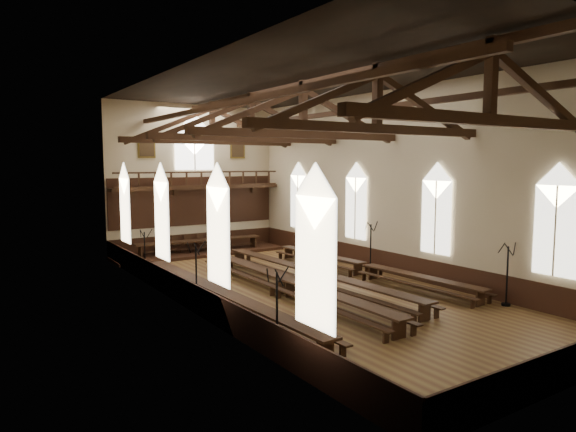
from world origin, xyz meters
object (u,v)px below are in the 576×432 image
object	(u,v)px
refectory_row_d	(365,267)
candelabrum_left_far	(145,262)
high_table	(200,241)
candelabrum_right_mid	(370,256)
refectory_row_b	(288,283)
candelabrum_left_near	(277,328)
refectory_row_a	(219,294)
candelabrum_right_far	(308,243)
candelabrum_left_mid	(196,287)
dais	(200,253)
refectory_row_c	(311,274)
candelabrum_right_near	(507,287)

from	to	relation	value
refectory_row_d	candelabrum_left_far	bearing A→B (deg)	146.00
high_table	candelabrum_right_mid	size ratio (longest dim) A/B	3.05
refectory_row_b	candelabrum_left_near	size ratio (longest dim) A/B	5.32
refectory_row_a	candelabrum_right_far	bearing A→B (deg)	38.25
candelabrum_left_mid	candelabrum_right_mid	distance (m)	11.18
refectory_row_b	dais	size ratio (longest dim) A/B	1.31
refectory_row_c	candelabrum_left_near	distance (m)	9.24
refectory_row_b	candelabrum_right_mid	world-z (taller)	candelabrum_right_mid
refectory_row_d	candelabrum_left_near	xyz separation A→B (m)	(-9.75, -6.71, 0.31)
candelabrum_right_near	candelabrum_right_far	size ratio (longest dim) A/B	1.07
refectory_row_c	candelabrum_right_far	xyz separation A→B (m)	(4.85, 7.09, 0.19)
candelabrum_right_mid	refectory_row_a	bearing A→B (deg)	-168.60
high_table	candelabrum_right_near	bearing A→B (deg)	-72.32
candelabrum_left_mid	candelabrum_right_far	world-z (taller)	candelabrum_left_mid
dais	refectory_row_c	bearing A→B (deg)	-84.41
refectory_row_a	refectory_row_b	bearing A→B (deg)	3.40
refectory_row_a	candelabrum_left_far	bearing A→B (deg)	95.35
refectory_row_c	candelabrum_right_far	size ratio (longest dim) A/B	5.87
candelabrum_right_far	candelabrum_right_near	bearing A→B (deg)	-90.00
refectory_row_a	candelabrum_right_mid	size ratio (longest dim) A/B	5.33
candelabrum_left_far	candelabrum_right_near	distance (m)	17.87
refectory_row_b	dais	world-z (taller)	refectory_row_b
high_table	candelabrum_left_mid	bearing A→B (deg)	-114.23
candelabrum_right_near	dais	bearing A→B (deg)	107.68
candelabrum_left_far	candelabrum_left_near	bearing A→B (deg)	-90.00
refectory_row_c	candelabrum_left_near	size ratio (longest dim) A/B	5.33
candelabrum_left_near	refectory_row_b	bearing A→B (deg)	54.07
candelabrum_left_far	refectory_row_d	bearing A→B (deg)	-34.00
high_table	candelabrum_left_mid	size ratio (longest dim) A/B	3.06
refectory_row_b	high_table	distance (m)	12.04
refectory_row_a	high_table	bearing A→B (deg)	69.95
refectory_row_c	dais	world-z (taller)	refectory_row_c
candelabrum_left_mid	refectory_row_a	bearing A→B (deg)	-45.65
candelabrum_left_far	candelabrum_right_near	bearing A→B (deg)	-51.59
refectory_row_c	candelabrum_right_mid	size ratio (longest dim) A/B	5.34
dais	high_table	world-z (taller)	high_table
candelabrum_left_near	candelabrum_right_mid	world-z (taller)	candelabrum_left_near
candelabrum_left_mid	dais	bearing A→B (deg)	65.77
candelabrum_left_far	candelabrum_right_near	size ratio (longest dim) A/B	0.94
refectory_row_c	dais	bearing A→B (deg)	95.59
dais	candelabrum_left_mid	bearing A→B (deg)	-114.23
high_table	candelabrum_right_near	xyz separation A→B (m)	(5.93, -18.61, -0.04)
refectory_row_d	high_table	xyz separation A→B (m)	(-4.58, 11.19, 0.32)
refectory_row_c	candelabrum_right_near	world-z (taller)	candelabrum_right_near
candelabrum_left_near	candelabrum_right_mid	size ratio (longest dim) A/B	1.00
refectory_row_c	candelabrum_right_mid	xyz separation A→B (m)	(4.85, 0.99, 0.26)
refectory_row_d	candelabrum_right_mid	bearing A→B (deg)	38.53
refectory_row_a	high_table	xyz separation A→B (m)	(4.46, 12.21, 0.28)
candelabrum_left_mid	candelabrum_right_near	size ratio (longest dim) A/B	1.03
candelabrum_left_near	candelabrum_right_far	xyz separation A→B (m)	(11.10, 13.88, -0.08)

